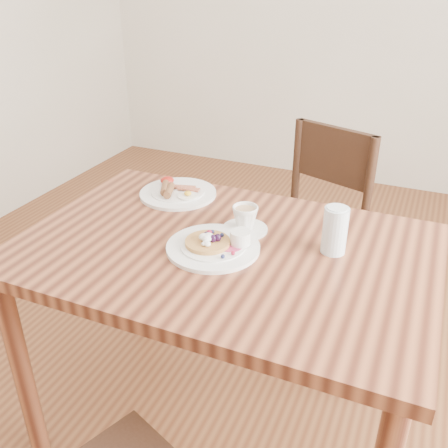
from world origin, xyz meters
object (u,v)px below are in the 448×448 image
object	(u,v)px
breakfast_plate	(177,192)
water_glass	(335,230)
chair_far	(311,222)
teacup_saucer	(245,220)
pancake_plate	(215,245)
dining_table	(224,274)

from	to	relation	value
breakfast_plate	water_glass	bearing A→B (deg)	-15.81
chair_far	breakfast_plate	xyz separation A→B (m)	(-0.38, -0.48, 0.27)
teacup_saucer	water_glass	world-z (taller)	water_glass
teacup_saucer	water_glass	distance (m)	0.28
water_glass	pancake_plate	bearing A→B (deg)	-158.90
dining_table	breakfast_plate	bearing A→B (deg)	138.72
chair_far	teacup_saucer	bearing A→B (deg)	103.84
breakfast_plate	water_glass	distance (m)	0.62
pancake_plate	water_glass	xyz separation A→B (m)	(0.31, 0.12, 0.05)
dining_table	water_glass	world-z (taller)	water_glass
chair_far	water_glass	size ratio (longest dim) A/B	6.42
dining_table	chair_far	xyz separation A→B (m)	(0.09, 0.74, -0.16)
pancake_plate	breakfast_plate	size ratio (longest dim) A/B	1.00
chair_far	breakfast_plate	distance (m)	0.67
pancake_plate	teacup_saucer	world-z (taller)	teacup_saucer
pancake_plate	teacup_saucer	xyz separation A→B (m)	(0.04, 0.14, 0.02)
pancake_plate	water_glass	distance (m)	0.34
chair_far	teacup_saucer	xyz separation A→B (m)	(-0.06, -0.63, 0.29)
water_glass	dining_table	bearing A→B (deg)	-163.02
pancake_plate	breakfast_plate	xyz separation A→B (m)	(-0.28, 0.29, -0.00)
chair_far	dining_table	bearing A→B (deg)	102.98
pancake_plate	teacup_saucer	size ratio (longest dim) A/B	1.93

